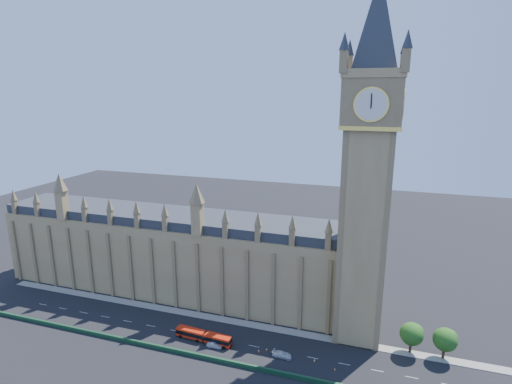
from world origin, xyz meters
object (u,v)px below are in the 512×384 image
(red_bus, at_px, (203,336))
(car_grey, at_px, (203,339))
(car_white, at_px, (282,355))
(car_silver, at_px, (215,345))

(red_bus, relative_size, car_grey, 3.91)
(car_white, bearing_deg, red_bus, 94.06)
(car_silver, relative_size, car_white, 0.82)
(car_white, bearing_deg, car_grey, 94.58)
(red_bus, distance_m, car_white, 22.40)
(car_grey, bearing_deg, red_bus, 7.10)
(car_grey, height_order, car_white, car_white)
(car_grey, relative_size, car_silver, 1.01)
(red_bus, xyz_separation_m, car_white, (22.38, -0.12, -0.72))
(red_bus, bearing_deg, car_white, 3.44)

